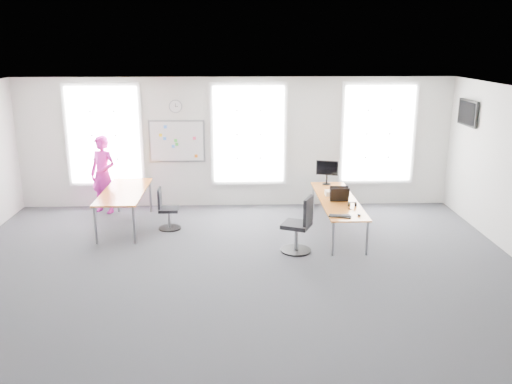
{
  "coord_description": "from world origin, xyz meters",
  "views": [
    {
      "loc": [
        0.05,
        -8.36,
        3.79
      ],
      "look_at": [
        0.37,
        1.2,
        1.1
      ],
      "focal_mm": 38.0,
      "sensor_mm": 36.0,
      "label": 1
    }
  ],
  "objects_px": {
    "desk_right": "(338,201)",
    "keyboard": "(340,216)",
    "chair_left": "(167,211)",
    "headphones": "(352,204)",
    "person": "(103,174)",
    "desk_left": "(124,194)",
    "monitor": "(327,170)",
    "chair_right": "(300,228)"
  },
  "relations": [
    {
      "from": "desk_left",
      "to": "monitor",
      "type": "xyz_separation_m",
      "value": [
        4.35,
        0.76,
        0.29
      ]
    },
    {
      "from": "desk_left",
      "to": "person",
      "type": "bearing_deg",
      "value": 122.7
    },
    {
      "from": "desk_left",
      "to": "keyboard",
      "type": "xyz_separation_m",
      "value": [
        4.23,
        -1.55,
        -0.03
      ]
    },
    {
      "from": "chair_left",
      "to": "headphones",
      "type": "height_order",
      "value": "chair_left"
    },
    {
      "from": "desk_right",
      "to": "keyboard",
      "type": "distance_m",
      "value": 1.14
    },
    {
      "from": "chair_right",
      "to": "chair_left",
      "type": "xyz_separation_m",
      "value": [
        -2.61,
        1.37,
        -0.08
      ]
    },
    {
      "from": "chair_right",
      "to": "desk_right",
      "type": "bearing_deg",
      "value": 165.1
    },
    {
      "from": "chair_right",
      "to": "monitor",
      "type": "height_order",
      "value": "monitor"
    },
    {
      "from": "chair_left",
      "to": "keyboard",
      "type": "bearing_deg",
      "value": -112.99
    },
    {
      "from": "person",
      "to": "desk_left",
      "type": "bearing_deg",
      "value": -32.95
    },
    {
      "from": "keyboard",
      "to": "person",
      "type": "bearing_deg",
      "value": 171.39
    },
    {
      "from": "keyboard",
      "to": "headphones",
      "type": "relative_size",
      "value": 2.47
    },
    {
      "from": "desk_left",
      "to": "chair_left",
      "type": "distance_m",
      "value": 0.96
    },
    {
      "from": "desk_left",
      "to": "headphones",
      "type": "relative_size",
      "value": 13.08
    },
    {
      "from": "chair_right",
      "to": "monitor",
      "type": "bearing_deg",
      "value": -176.74
    },
    {
      "from": "desk_right",
      "to": "chair_right",
      "type": "relative_size",
      "value": 2.6
    },
    {
      "from": "person",
      "to": "monitor",
      "type": "relative_size",
      "value": 3.24
    },
    {
      "from": "chair_left",
      "to": "monitor",
      "type": "xyz_separation_m",
      "value": [
        3.47,
        0.94,
        0.62
      ]
    },
    {
      "from": "desk_right",
      "to": "headphones",
      "type": "distance_m",
      "value": 0.54
    },
    {
      "from": "chair_right",
      "to": "person",
      "type": "relative_size",
      "value": 0.61
    },
    {
      "from": "desk_right",
      "to": "desk_left",
      "type": "bearing_deg",
      "value": 174.53
    },
    {
      "from": "desk_left",
      "to": "keyboard",
      "type": "height_order",
      "value": "desk_left"
    },
    {
      "from": "person",
      "to": "headphones",
      "type": "xyz_separation_m",
      "value": [
        5.24,
        -1.96,
        -0.16
      ]
    },
    {
      "from": "desk_left",
      "to": "desk_right",
      "type": "bearing_deg",
      "value": -5.47
    },
    {
      "from": "desk_left",
      "to": "keyboard",
      "type": "bearing_deg",
      "value": -20.12
    },
    {
      "from": "desk_right",
      "to": "person",
      "type": "height_order",
      "value": "person"
    },
    {
      "from": "desk_left",
      "to": "monitor",
      "type": "relative_size",
      "value": 3.95
    },
    {
      "from": "monitor",
      "to": "desk_right",
      "type": "bearing_deg",
      "value": -71.36
    },
    {
      "from": "headphones",
      "to": "chair_left",
      "type": "bearing_deg",
      "value": 148.75
    },
    {
      "from": "desk_left",
      "to": "keyboard",
      "type": "distance_m",
      "value": 4.5
    },
    {
      "from": "desk_right",
      "to": "monitor",
      "type": "relative_size",
      "value": 5.13
    },
    {
      "from": "desk_left",
      "to": "chair_right",
      "type": "height_order",
      "value": "chair_right"
    },
    {
      "from": "headphones",
      "to": "chair_right",
      "type": "bearing_deg",
      "value": -169.98
    },
    {
      "from": "desk_left",
      "to": "chair_left",
      "type": "bearing_deg",
      "value": -11.57
    },
    {
      "from": "desk_right",
      "to": "keyboard",
      "type": "relative_size",
      "value": 6.87
    },
    {
      "from": "desk_right",
      "to": "headphones",
      "type": "height_order",
      "value": "headphones"
    },
    {
      "from": "chair_left",
      "to": "monitor",
      "type": "relative_size",
      "value": 1.62
    },
    {
      "from": "chair_right",
      "to": "chair_left",
      "type": "relative_size",
      "value": 1.22
    },
    {
      "from": "desk_left",
      "to": "headphones",
      "type": "distance_m",
      "value": 4.67
    },
    {
      "from": "chair_left",
      "to": "monitor",
      "type": "height_order",
      "value": "monitor"
    },
    {
      "from": "chair_right",
      "to": "headphones",
      "type": "bearing_deg",
      "value": 143.66
    },
    {
      "from": "chair_left",
      "to": "headphones",
      "type": "distance_m",
      "value": 3.78
    }
  ]
}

